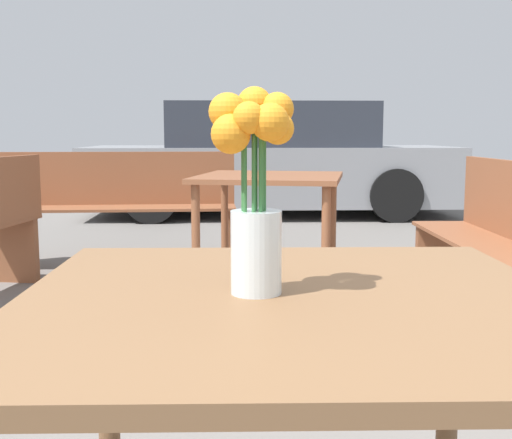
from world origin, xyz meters
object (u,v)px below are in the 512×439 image
at_px(table_front, 292,347).
at_px(flower_vase, 254,191).
at_px(bench_far, 111,203).
at_px(table_back, 270,191).
at_px(bench_middle, 509,241).
at_px(parked_car, 270,162).

xyz_separation_m(table_front, flower_vase, (-0.06, -0.01, 0.27)).
bearing_deg(table_front, bench_far, 111.30).
bearing_deg(bench_far, table_back, -30.49).
bearing_deg(bench_middle, table_back, 146.63).
relative_size(bench_middle, parked_car, 0.38).
height_order(flower_vase, bench_far, flower_vase).
distance_m(bench_middle, bench_far, 2.87).
bearing_deg(flower_vase, bench_far, 110.37).
xyz_separation_m(flower_vase, parked_car, (-0.32, 6.80, -0.26)).
distance_m(bench_middle, table_back, 1.46).
bearing_deg(bench_far, flower_vase, -69.63).
bearing_deg(parked_car, table_front, -86.79).
distance_m(flower_vase, table_back, 2.92).
bearing_deg(flower_vase, parked_car, 92.66).
distance_m(flower_vase, bench_far, 3.90).
xyz_separation_m(table_front, table_back, (-0.19, 2.90, 0.01)).
relative_size(table_front, bench_far, 0.53).
height_order(table_front, table_back, table_back).
relative_size(flower_vase, table_back, 0.36).
height_order(bench_far, parked_car, parked_car).
xyz_separation_m(bench_middle, parked_car, (-1.41, 4.69, 0.17)).
relative_size(bench_middle, bench_far, 0.92).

